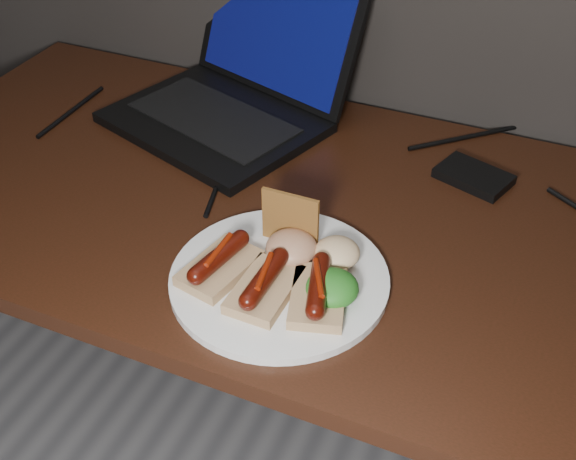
# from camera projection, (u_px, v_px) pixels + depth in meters

# --- Properties ---
(desk) EXTENTS (1.40, 0.70, 0.75)m
(desk) POSITION_uv_depth(u_px,v_px,m) (281.00, 245.00, 1.20)
(desk) COLOR black
(desk) RESTS_ON ground
(laptop) EXTENTS (0.45, 0.45, 0.25)m
(laptop) POSITION_uv_depth(u_px,v_px,m) (236.00, 90.00, 1.32)
(laptop) COLOR black
(laptop) RESTS_ON desk
(hard_drive) EXTENTS (0.13, 0.11, 0.02)m
(hard_drive) POSITION_uv_depth(u_px,v_px,m) (474.00, 176.00, 1.18)
(hard_drive) COLOR black
(hard_drive) RESTS_ON desk
(desk_cables) EXTENTS (0.98, 0.46, 0.01)m
(desk_cables) POSITION_uv_depth(u_px,v_px,m) (312.00, 153.00, 1.24)
(desk_cables) COLOR black
(desk_cables) RESTS_ON desk
(plate) EXTENTS (0.39, 0.39, 0.01)m
(plate) POSITION_uv_depth(u_px,v_px,m) (279.00, 279.00, 0.99)
(plate) COLOR white
(plate) RESTS_ON desk
(bread_sausage_left) EXTENTS (0.09, 0.13, 0.04)m
(bread_sausage_left) POSITION_uv_depth(u_px,v_px,m) (219.00, 263.00, 0.98)
(bread_sausage_left) COLOR tan
(bread_sausage_left) RESTS_ON plate
(bread_sausage_center) EXTENTS (0.07, 0.12, 0.04)m
(bread_sausage_center) POSITION_uv_depth(u_px,v_px,m) (265.00, 285.00, 0.95)
(bread_sausage_center) COLOR tan
(bread_sausage_center) RESTS_ON plate
(bread_sausage_right) EXTENTS (0.10, 0.13, 0.04)m
(bread_sausage_right) POSITION_uv_depth(u_px,v_px,m) (318.00, 292.00, 0.94)
(bread_sausage_right) COLOR tan
(bread_sausage_right) RESTS_ON plate
(crispbread) EXTENTS (0.09, 0.01, 0.08)m
(crispbread) POSITION_uv_depth(u_px,v_px,m) (290.00, 219.00, 1.02)
(crispbread) COLOR #A96C2E
(crispbread) RESTS_ON plate
(salad_greens) EXTENTS (0.07, 0.07, 0.04)m
(salad_greens) POSITION_uv_depth(u_px,v_px,m) (332.00, 288.00, 0.94)
(salad_greens) COLOR #125B18
(salad_greens) RESTS_ON plate
(salsa_mound) EXTENTS (0.07, 0.07, 0.04)m
(salsa_mound) POSITION_uv_depth(u_px,v_px,m) (291.00, 247.00, 1.00)
(salsa_mound) COLOR maroon
(salsa_mound) RESTS_ON plate
(coleslaw_mound) EXTENTS (0.06, 0.06, 0.04)m
(coleslaw_mound) POSITION_uv_depth(u_px,v_px,m) (337.00, 253.00, 1.00)
(coleslaw_mound) COLOR beige
(coleslaw_mound) RESTS_ON plate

